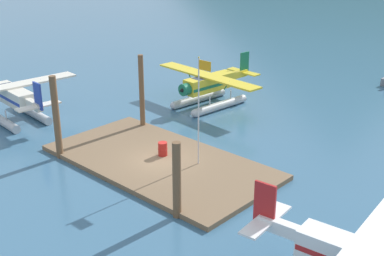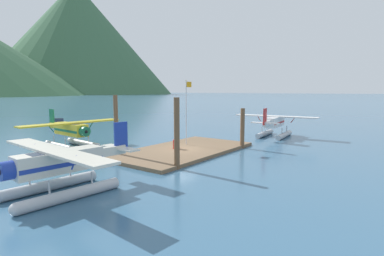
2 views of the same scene
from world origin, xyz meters
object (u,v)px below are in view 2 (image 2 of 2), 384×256
seaplane_yellow_bow_left (71,133)px  fuel_drum (176,144)px  seaplane_white_stbd_aft (275,125)px  flagpole (187,105)px  seaplane_cream_port_aft (60,168)px  boat_grey_open_north (59,125)px

seaplane_yellow_bow_left → fuel_drum: bearing=-64.4°
fuel_drum → seaplane_white_stbd_aft: size_ratio=0.08×
flagpole → seaplane_white_stbd_aft: size_ratio=0.63×
seaplane_cream_port_aft → seaplane_yellow_bow_left: bearing=55.3°
seaplane_white_stbd_aft → seaplane_cream_port_aft: 28.47m
fuel_drum → seaplane_white_stbd_aft: seaplane_white_stbd_aft is taller
flagpole → seaplane_yellow_bow_left: flagpole is taller
seaplane_yellow_bow_left → boat_grey_open_north: bearing=63.1°
fuel_drum → boat_grey_open_north: (4.02, 27.33, -0.25)m
fuel_drum → seaplane_cream_port_aft: seaplane_cream_port_aft is taller
seaplane_yellow_bow_left → flagpole: bearing=-51.8°
seaplane_cream_port_aft → boat_grey_open_north: 34.65m
flagpole → seaplane_cream_port_aft: size_ratio=0.64×
fuel_drum → seaplane_yellow_bow_left: seaplane_yellow_bow_left is taller
seaplane_white_stbd_aft → seaplane_cream_port_aft: size_ratio=1.00×
seaplane_white_stbd_aft → boat_grey_open_north: seaplane_white_stbd_aft is taller
flagpole → boat_grey_open_north: size_ratio=1.36×
flagpole → seaplane_cream_port_aft: 16.59m
flagpole → seaplane_yellow_bow_left: 12.24m
fuel_drum → seaplane_yellow_bow_left: size_ratio=0.08×
fuel_drum → seaplane_cream_port_aft: bearing=-169.2°
seaplane_white_stbd_aft → seaplane_cream_port_aft: bearing=177.1°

